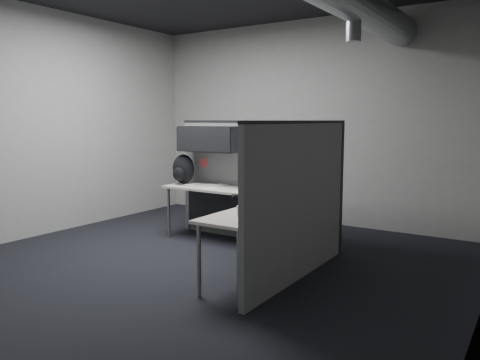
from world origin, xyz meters
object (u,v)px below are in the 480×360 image
Objects in this scene: monitor at (302,176)px; backpack at (183,170)px; desk at (247,204)px; keyboard at (252,196)px; phone at (256,209)px.

monitor reaches higher than backpack.
desk is 0.76m from monitor.
backpack is (-1.44, 0.47, 0.19)m from keyboard.
monitor is 1.24× the size of keyboard.
backpack is at bearing 166.20° from desk.
phone is at bearing -22.67° from backpack.
desk is 9.36× the size of phone.
monitor is at bearing 17.30° from desk.
monitor is 1.91m from backpack.
desk is 1.14m from phone.
monitor reaches higher than phone.
monitor is at bearing 86.03° from phone.
backpack is (-1.91, 0.11, -0.04)m from monitor.
keyboard is at bearing -43.80° from desk.
keyboard is 1.52m from backpack.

